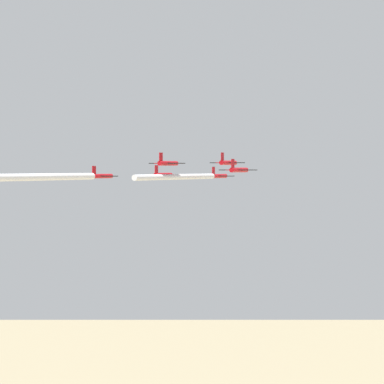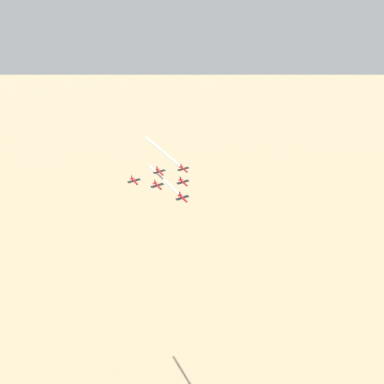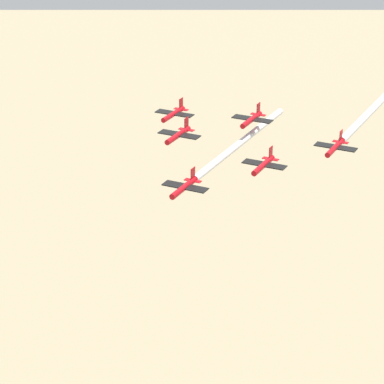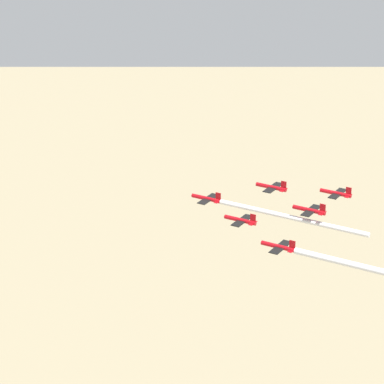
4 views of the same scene
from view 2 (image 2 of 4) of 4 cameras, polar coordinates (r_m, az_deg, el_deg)
The scene contains 8 objects.
jet_0 at distance 189.62m, azimuth -1.45°, elevation -0.91°, with size 6.65×6.64×2.57m.
jet_1 at distance 202.23m, azimuth -1.38°, elevation 1.51°, with size 6.65×6.64×2.57m.
jet_2 at distance 194.98m, azimuth -5.29°, elevation 0.98°, with size 6.65×6.64×2.57m.
jet_3 at distance 215.39m, azimuth -1.31°, elevation 3.52°, with size 6.65×6.64×2.57m.
jet_4 at distance 208.03m, azimuth -4.99°, elevation 3.10°, with size 6.65×6.64×2.57m.
jet_5 at distance 203.54m, azimuth -8.82°, elevation 1.68°, with size 6.65×6.64×2.57m.
smoke_trail_0 at distance 206.02m, azimuth -4.41°, elevation 1.93°, with size 26.58×26.33×1.14m.
smoke_trail_3 at distance 236.89m, azimuth -4.59°, elevation 6.23°, with size 34.63×34.31×1.33m.
Camera 2 is at (-126.83, -7.37, 269.35)m, focal length 35.00 mm.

